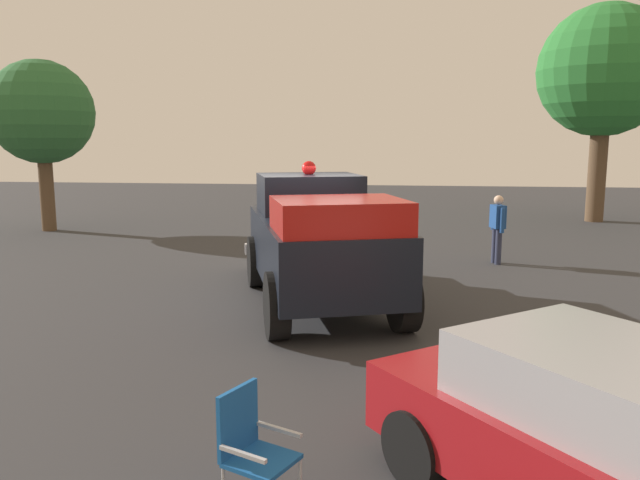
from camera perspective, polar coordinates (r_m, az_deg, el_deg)
ground_plane at (r=12.17m, az=-2.08°, el=-5.04°), size 60.00×60.00×0.00m
vintage_fire_truck at (r=11.35m, az=-0.22°, el=0.09°), size 6.33×3.97×2.59m
classic_hot_rod at (r=5.29m, az=27.22°, el=-16.99°), size 4.56×4.17×1.46m
lawn_chair_by_car at (r=5.29m, az=-6.47°, el=-17.90°), size 0.65×0.65×1.02m
spectator_standing at (r=15.63m, az=16.02°, el=1.38°), size 0.64×0.36×1.68m
oak_tree_left at (r=22.43m, az=-24.26°, el=10.60°), size 3.35×3.35×5.57m
oak_tree_right at (r=25.18m, az=24.69°, el=13.87°), size 4.69×4.69×7.80m
traffic_cone at (r=14.94m, az=4.86°, el=-1.19°), size 0.40×0.40×0.64m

